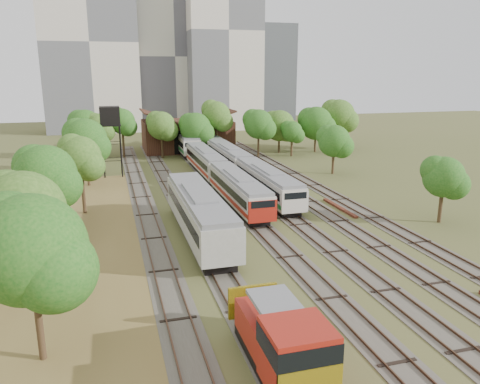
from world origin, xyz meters
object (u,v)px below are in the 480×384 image
object	(u,v)px
railcar_green_set	(229,158)
shunter_locomotive	(283,345)
water_tower	(110,118)
railcar_red_set	(220,174)

from	to	relation	value
railcar_green_set	shunter_locomotive	world-z (taller)	shunter_locomotive
railcar_green_set	water_tower	xyz separation A→B (m)	(-16.89, 0.29, 6.33)
railcar_red_set	shunter_locomotive	xyz separation A→B (m)	(-6.00, -38.18, 0.03)
shunter_locomotive	railcar_green_set	bearing A→B (deg)	78.43
water_tower	railcar_green_set	bearing A→B (deg)	-1.00
railcar_red_set	water_tower	world-z (taller)	water_tower
railcar_green_set	water_tower	distance (m)	18.04
shunter_locomotive	railcar_red_set	bearing A→B (deg)	81.07
shunter_locomotive	water_tower	bearing A→B (deg)	97.98
railcar_green_set	shunter_locomotive	size ratio (longest dim) A/B	6.43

